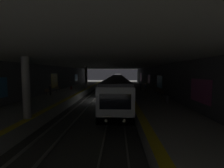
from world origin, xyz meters
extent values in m
plane|color=#42423F|center=(0.00, 0.00, 0.00)|extent=(120.00, 120.00, 0.00)
cube|color=gray|center=(0.00, -2.92, 0.08)|extent=(60.00, 0.09, 0.16)
cube|color=gray|center=(0.00, -1.48, 0.08)|extent=(60.00, 0.09, 0.16)
cube|color=gray|center=(0.00, 1.48, 0.08)|extent=(60.00, 0.09, 0.16)
cube|color=gray|center=(0.00, 2.92, 0.08)|extent=(60.00, 0.09, 0.16)
cube|color=#A8A59E|center=(0.00, -6.55, 0.53)|extent=(60.00, 5.30, 1.05)
cube|color=yellow|center=(0.00, -4.20, 1.05)|extent=(60.00, 0.60, 0.01)
cube|color=#A8A59E|center=(0.00, 6.55, 0.53)|extent=(60.00, 5.30, 1.05)
cube|color=yellow|center=(0.00, 4.20, 1.05)|extent=(60.00, 0.60, 0.01)
cube|color=#56565B|center=(0.00, -9.45, 2.80)|extent=(60.00, 0.50, 5.60)
cube|color=#BF4C8C|center=(-11.28, -9.17, 2.95)|extent=(3.07, 0.06, 1.93)
cube|color=#338CCC|center=(1.00, -9.17, 2.95)|extent=(2.98, 0.06, 1.95)
cube|color=#BF4C8C|center=(9.52, -9.17, 2.95)|extent=(2.56, 0.06, 1.82)
cube|color=#BF4C8C|center=(21.24, -9.17, 2.95)|extent=(2.92, 0.06, 2.55)
cube|color=#56565B|center=(0.00, 9.45, 2.80)|extent=(60.00, 0.50, 5.60)
cube|color=gold|center=(3.07, 9.17, 2.95)|extent=(2.62, 0.06, 2.56)
cube|color=#338CCC|center=(17.27, 9.17, 2.95)|extent=(2.78, 0.06, 1.88)
cube|color=#ADAAA3|center=(0.00, 0.00, 5.80)|extent=(60.00, 19.40, 0.40)
cylinder|color=gray|center=(-13.16, 4.35, 3.33)|extent=(0.56, 0.56, 4.55)
cylinder|color=gray|center=(7.73, 4.35, 3.33)|extent=(0.56, 0.56, 4.55)
cube|color=silver|center=(-4.15, -2.20, 2.06)|extent=(18.55, 2.80, 2.70)
cube|color=#14663D|center=(-4.15, -2.20, 0.99)|extent=(18.55, 2.82, 0.56)
cube|color=black|center=(-4.15, -2.20, 2.41)|extent=(17.06, 2.83, 0.90)
cube|color=#47474C|center=(-4.15, -2.20, 3.53)|extent=(18.18, 2.58, 0.24)
cube|color=black|center=(-9.25, -2.20, 0.54)|extent=(2.20, 1.64, 0.76)
cube|color=black|center=(0.95, -2.20, 0.54)|extent=(2.20, 1.64, 0.76)
cube|color=black|center=(-13.45, -2.20, 2.41)|extent=(0.04, 2.24, 1.10)
cylinder|color=silver|center=(-13.45, -2.85, 1.06)|extent=(0.04, 0.24, 0.24)
cylinder|color=silver|center=(-13.45, -1.55, 1.06)|extent=(0.04, 0.24, 0.24)
cube|color=silver|center=(14.99, -2.20, 2.06)|extent=(18.55, 2.80, 2.70)
cube|color=#14663D|center=(14.99, -2.20, 0.99)|extent=(18.55, 2.82, 0.56)
cube|color=black|center=(14.99, -2.20, 2.41)|extent=(17.06, 2.83, 0.90)
cube|color=#47474C|center=(14.99, -2.20, 3.53)|extent=(18.18, 2.58, 0.24)
cube|color=black|center=(9.89, -2.20, 0.54)|extent=(2.20, 1.64, 0.76)
cube|color=black|center=(20.09, -2.20, 0.54)|extent=(2.20, 1.64, 0.76)
cube|color=silver|center=(34.14, -2.20, 2.06)|extent=(18.55, 2.80, 2.70)
cube|color=#14663D|center=(34.14, -2.20, 0.99)|extent=(18.55, 2.82, 0.56)
cube|color=black|center=(34.14, -2.20, 2.41)|extent=(17.06, 2.83, 0.90)
cube|color=#47474C|center=(34.14, -2.20, 3.53)|extent=(18.18, 2.58, 0.24)
cube|color=black|center=(29.04, -2.20, 0.54)|extent=(2.20, 1.64, 0.76)
cube|color=black|center=(39.24, -2.20, 0.54)|extent=(2.20, 1.64, 0.76)
cylinder|color=#262628|center=(-2.98, -8.45, 1.26)|extent=(0.08, 0.08, 0.42)
cylinder|color=#262628|center=(-1.62, -8.45, 1.26)|extent=(0.08, 0.08, 0.42)
cube|color=olive|center=(-2.30, -8.45, 1.51)|extent=(1.70, 0.44, 0.08)
cube|color=olive|center=(-2.30, -8.67, 1.71)|extent=(1.70, 0.06, 0.40)
cylinder|color=#262628|center=(-0.82, -8.45, 1.26)|extent=(0.08, 0.08, 0.42)
cylinder|color=#262628|center=(0.54, -8.45, 1.26)|extent=(0.08, 0.08, 0.42)
cube|color=olive|center=(-0.14, -8.45, 1.51)|extent=(1.70, 0.44, 0.08)
cube|color=olive|center=(-0.14, -8.67, 1.71)|extent=(1.70, 0.06, 0.40)
cylinder|color=#262628|center=(-1.59, 8.45, 1.26)|extent=(0.08, 0.08, 0.42)
cylinder|color=#262628|center=(-0.23, 8.45, 1.26)|extent=(0.08, 0.08, 0.42)
cube|color=olive|center=(-0.91, 8.45, 1.51)|extent=(1.70, 0.44, 0.08)
cube|color=olive|center=(-0.91, 8.67, 1.71)|extent=(1.70, 0.06, 0.40)
cylinder|color=#262628|center=(2.18, 8.45, 1.26)|extent=(0.08, 0.08, 0.42)
cylinder|color=#262628|center=(3.54, 8.45, 1.26)|extent=(0.08, 0.08, 0.42)
cube|color=olive|center=(2.86, 8.45, 1.51)|extent=(1.70, 0.44, 0.08)
cube|color=olive|center=(2.86, 8.67, 1.71)|extent=(1.70, 0.06, 0.40)
cylinder|color=#313131|center=(10.34, -7.44, 1.44)|extent=(0.16, 0.16, 0.77)
cylinder|color=#313131|center=(10.54, -7.44, 1.44)|extent=(0.16, 0.16, 0.77)
cube|color=#284C93|center=(10.44, -7.44, 2.09)|extent=(0.36, 0.22, 0.55)
cylinder|color=#284C93|center=(10.19, -7.44, 2.04)|extent=(0.10, 0.10, 0.52)
cylinder|color=#284C93|center=(10.69, -7.44, 2.04)|extent=(0.10, 0.10, 0.52)
sphere|color=tan|center=(10.44, -7.44, 2.47)|extent=(0.21, 0.21, 0.21)
cylinder|color=#242424|center=(4.08, -6.61, 1.44)|extent=(0.16, 0.16, 0.77)
cylinder|color=#242424|center=(4.28, -6.61, 1.44)|extent=(0.16, 0.16, 0.77)
cube|color=#284C93|center=(4.18, -6.61, 2.09)|extent=(0.36, 0.22, 0.55)
cylinder|color=#284C93|center=(3.93, -6.61, 2.04)|extent=(0.10, 0.10, 0.52)
cylinder|color=#284C93|center=(4.43, -6.61, 2.04)|extent=(0.10, 0.10, 0.52)
sphere|color=tan|center=(4.18, -6.61, 2.47)|extent=(0.21, 0.21, 0.21)
cylinder|color=black|center=(-1.90, 7.77, 1.44)|extent=(0.16, 0.16, 0.79)
cylinder|color=black|center=(-1.70, 7.77, 1.44)|extent=(0.16, 0.16, 0.79)
cube|color=#333338|center=(-1.80, 7.77, 2.12)|extent=(0.36, 0.22, 0.56)
cylinder|color=#333338|center=(-2.05, 7.77, 2.07)|extent=(0.10, 0.10, 0.53)
cylinder|color=#333338|center=(-1.55, 7.77, 2.07)|extent=(0.10, 0.10, 0.53)
sphere|color=tan|center=(-1.80, 7.77, 2.51)|extent=(0.21, 0.21, 0.21)
cylinder|color=#404040|center=(1.32, -6.97, 1.46)|extent=(0.16, 0.16, 0.81)
cylinder|color=#404040|center=(1.52, -6.97, 1.46)|extent=(0.16, 0.16, 0.81)
cube|color=#284C93|center=(1.42, -6.97, 2.15)|extent=(0.36, 0.22, 0.57)
cylinder|color=#284C93|center=(1.17, -6.97, 2.10)|extent=(0.10, 0.10, 0.55)
cylinder|color=#284C93|center=(1.67, -6.97, 2.10)|extent=(0.10, 0.10, 0.55)
sphere|color=tan|center=(1.42, -6.97, 2.55)|extent=(0.22, 0.22, 0.22)
cube|color=maroon|center=(5.79, 6.96, 1.37)|extent=(0.42, 0.22, 0.63)
cylinder|color=#333333|center=(5.79, 6.96, 1.83)|extent=(0.02, 0.02, 0.30)
cylinder|color=#595B5E|center=(-7.17, -7.80, 1.48)|extent=(0.44, 0.44, 0.85)
camera|label=1|loc=(-23.94, -2.39, 4.49)|focal=24.25mm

